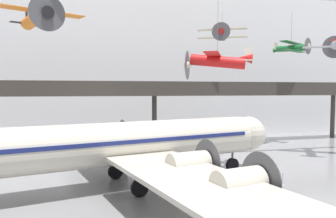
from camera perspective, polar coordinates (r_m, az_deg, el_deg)
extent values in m
plane|color=gray|center=(26.26, 7.94, -14.09)|extent=(260.00, 260.00, 0.00)
cube|color=white|center=(54.40, -3.97, 7.77)|extent=(140.00, 3.00, 24.16)
cube|color=#38332D|center=(46.05, -2.16, 2.88)|extent=(110.00, 3.20, 0.90)
cube|color=#38332D|center=(44.54, -1.76, 4.15)|extent=(110.00, 0.12, 1.10)
cylinder|color=#38332D|center=(47.18, -2.39, -1.95)|extent=(0.70, 0.70, 7.04)
cylinder|color=#38332D|center=(60.90, 26.74, -1.11)|extent=(0.70, 0.70, 7.04)
cylinder|color=beige|center=(26.55, -7.87, -5.94)|extent=(23.95, 9.03, 3.43)
sphere|color=beige|center=(33.23, 13.77, -4.14)|extent=(3.37, 3.37, 3.37)
cube|color=navy|center=(26.49, -7.87, -5.21)|extent=(22.36, 8.70, 0.31)
cube|color=beige|center=(35.70, -11.71, -4.86)|extent=(9.02, 16.12, 0.28)
cube|color=beige|center=(18.82, 4.57, -12.19)|extent=(9.02, 16.12, 0.28)
cylinder|color=beige|center=(33.05, -7.32, -5.38)|extent=(3.08, 2.26, 1.65)
cylinder|color=#4C4C51|center=(33.61, -4.87, -5.22)|extent=(0.81, 3.06, 3.13)
cylinder|color=beige|center=(37.91, -10.06, -4.29)|extent=(3.08, 2.26, 1.65)
cylinder|color=#4C4C51|center=(38.39, -7.88, -4.17)|extent=(0.81, 3.06, 3.13)
cylinder|color=beige|center=(22.42, 3.57, -9.52)|extent=(3.08, 2.26, 1.65)
cylinder|color=#4C4C51|center=(23.23, 6.83, -9.08)|extent=(0.81, 3.06, 3.13)
cylinder|color=beige|center=(18.33, 12.22, -12.51)|extent=(3.08, 2.26, 1.65)
cylinder|color=#4C4C51|center=(19.31, 15.76, -11.74)|extent=(0.81, 3.06, 3.13)
cylinder|color=#4C4C51|center=(32.39, 11.15, -8.47)|extent=(0.20, 0.20, 1.21)
cylinder|color=black|center=(32.52, 11.14, -9.52)|extent=(1.35, 0.68, 1.30)
cylinder|color=#4C4C51|center=(29.63, -9.15, -9.56)|extent=(0.20, 0.20, 1.21)
cylinder|color=black|center=(29.77, -9.14, -10.70)|extent=(1.35, 0.68, 1.30)
cylinder|color=#4C4C51|center=(24.64, -4.98, -12.19)|extent=(0.20, 0.20, 1.21)
cylinder|color=black|center=(24.80, -4.97, -13.54)|extent=(1.35, 0.68, 1.30)
cone|color=red|center=(46.34, 27.01, 9.63)|extent=(1.27, 1.23, 0.96)
cylinder|color=#4C4C51|center=(46.52, 26.97, 9.60)|extent=(2.40, 1.48, 2.78)
cylinder|color=beige|center=(49.17, 9.41, 12.58)|extent=(2.99, 4.65, 1.11)
cone|color=maroon|center=(46.76, 9.23, 13.15)|extent=(1.13, 1.09, 0.88)
cylinder|color=#4C4C51|center=(46.59, 9.21, 13.20)|extent=(2.28, 1.17, 2.53)
cone|color=beige|center=(51.41, 9.57, 12.09)|extent=(1.32, 1.52, 0.86)
cube|color=beige|center=(49.02, 9.40, 13.53)|extent=(6.85, 4.22, 0.10)
cube|color=beige|center=(48.82, 9.39, 12.18)|extent=(6.85, 4.22, 0.10)
cube|color=maroon|center=(51.80, 9.59, 12.75)|extent=(0.31, 0.54, 1.17)
cube|color=maroon|center=(51.71, 9.59, 12.12)|extent=(2.52, 1.65, 0.06)
cylinder|color=slate|center=(49.51, 9.43, 14.73)|extent=(0.04, 0.04, 2.79)
cylinder|color=red|center=(34.14, 8.63, 8.17)|extent=(5.57, 3.55, 1.71)
cone|color=silver|center=(34.44, 3.74, 7.66)|extent=(1.29, 1.34, 1.04)
cylinder|color=#4C4C51|center=(34.47, 3.40, 7.63)|extent=(1.37, 2.70, 3.00)
cone|color=red|center=(34.08, 13.24, 8.60)|extent=(1.85, 1.58, 1.13)
cube|color=red|center=(34.22, 8.06, 9.09)|extent=(4.96, 8.13, 0.10)
cube|color=silver|center=(34.13, 13.83, 9.28)|extent=(0.63, 0.36, 1.38)
cube|color=silver|center=(34.06, 13.81, 8.13)|extent=(1.94, 2.99, 0.06)
cylinder|color=slate|center=(34.79, 8.70, 15.38)|extent=(0.04, 0.04, 7.61)
cylinder|color=#1E6B33|center=(51.18, 20.66, 9.87)|extent=(3.02, 4.11, 1.06)
cone|color=beige|center=(50.35, 23.03, 10.04)|extent=(1.05, 1.02, 0.79)
cylinder|color=#4C4C51|center=(50.29, 23.20, 10.05)|extent=(1.97, 1.25, 2.29)
cone|color=#1E6B33|center=(52.04, 18.54, 9.70)|extent=(1.26, 1.39, 0.80)
cube|color=#1E6B33|center=(51.17, 20.95, 10.66)|extent=(6.01, 4.28, 0.10)
cube|color=#1E6B33|center=(51.04, 20.93, 9.48)|extent=(6.01, 4.28, 0.10)
cube|color=beige|center=(52.22, 18.29, 10.36)|extent=(0.33, 0.47, 1.06)
cube|color=beige|center=(52.16, 18.28, 9.78)|extent=(2.22, 1.65, 0.06)
cylinder|color=slate|center=(51.59, 20.73, 12.98)|extent=(0.04, 0.04, 4.76)
cylinder|color=orange|center=(38.29, -22.00, 14.48)|extent=(3.91, 6.59, 1.60)
cone|color=black|center=(35.04, -20.41, 15.38)|extent=(1.56, 1.49, 1.22)
cylinder|color=#4C4C51|center=(34.81, -20.29, 15.45)|extent=(3.25, 1.46, 3.54)
cone|color=orange|center=(41.34, -23.24, 13.77)|extent=(1.78, 2.11, 1.22)
cube|color=orange|center=(38.04, -21.85, 15.55)|extent=(9.72, 5.46, 0.10)
cube|color=black|center=(41.85, -23.40, 14.61)|extent=(0.38, 0.76, 1.63)
cube|color=black|center=(41.70, -23.38, 13.51)|extent=(3.56, 2.16, 0.06)
cylinder|color=#B2B5BA|center=(29.20, 19.28, -12.40)|extent=(0.36, 0.36, 0.04)
cylinder|color=#B2B5BA|center=(29.07, 19.30, -11.46)|extent=(0.07, 0.07, 0.95)
sphere|color=#B2B5BA|center=(28.95, 19.32, -10.48)|extent=(0.10, 0.10, 0.10)
cube|color=#4C4C51|center=(27.07, 16.85, -12.89)|extent=(0.16, 0.40, 0.70)
cube|color=#232326|center=(26.93, 16.87, -11.80)|extent=(0.04, 0.78, 0.73)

